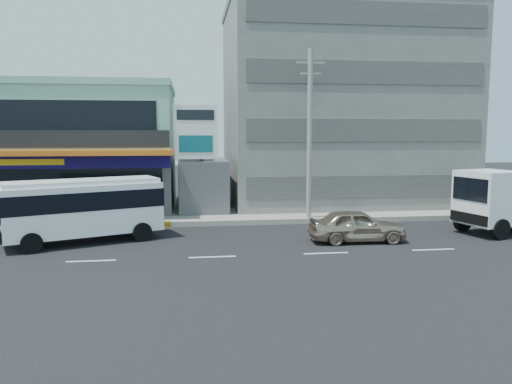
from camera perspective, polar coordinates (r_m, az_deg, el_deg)
ground at (r=21.51m, az=-5.03°, el=-7.42°), size 120.00×120.00×0.00m
sidewalk at (r=31.32m, az=3.34°, el=-2.60°), size 70.00×5.00×0.30m
shop_building at (r=35.51m, az=-19.22°, el=4.39°), size 12.40×11.70×8.00m
concrete_building at (r=37.49m, az=9.41°, el=9.39°), size 16.00×12.00×14.00m
gap_structure at (r=33.03m, az=-6.03°, el=0.67°), size 3.00×6.00×3.50m
satellite_dish at (r=31.89m, az=-6.01°, el=3.74°), size 1.50×1.50×0.15m
billboard at (r=30.03m, az=-6.91°, el=6.12°), size 2.60×0.18×6.90m
utility_pole_near at (r=29.06m, az=6.15°, el=6.54°), size 1.60×0.30×10.00m
minibus at (r=25.24m, az=-19.11°, el=-1.45°), size 7.59×4.92×3.04m
sedan at (r=24.70m, az=11.49°, el=-3.78°), size 4.70×2.02×1.58m
motorcycle_rider at (r=27.72m, az=-16.77°, el=-2.78°), size 1.98×1.23×2.40m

